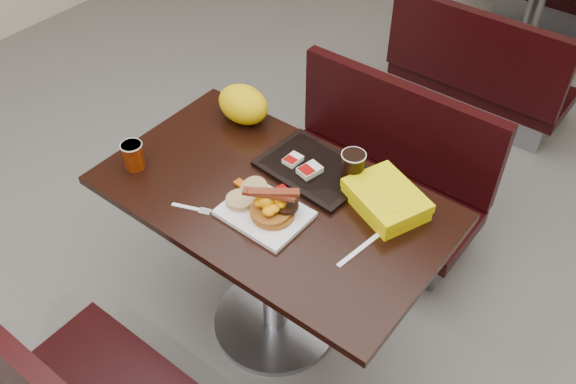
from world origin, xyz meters
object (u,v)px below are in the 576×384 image
Objects in this scene: table_near at (274,266)px; table_far at (534,11)px; tray at (314,169)px; paper_bag at (243,104)px; coffee_cup_near at (133,156)px; bench_far_s at (486,60)px; platter at (265,213)px; fork at (186,207)px; hashbrown_sleeve_right at (310,170)px; knife at (359,250)px; bench_near_n at (372,173)px; clamshell at (386,199)px; pancake_stack at (273,212)px; coffee_cup_far at (353,167)px; hashbrown_sleeve_left at (293,160)px.

table_near is 2.60m from table_far.
tray is 1.77× the size of paper_bag.
table_near is 11.81× the size of coffee_cup_near.
bench_far_s is 2.03m from platter.
fork is (-0.19, -2.82, 0.38)m from table_far.
hashbrown_sleeve_right is (0.52, 0.34, -0.02)m from coffee_cup_near.
hashbrown_sleeve_right is at bearing -110.91° from knife.
bench_near_n is 0.73m from paper_bag.
clamshell reaches higher than bench_near_n.
bench_near_n is 1.00× the size of bench_far_s.
table_near and table_far have the same top height.
clamshell reaches higher than tray.
table_far is at bearing 91.88° from platter.
pancake_stack is 1.40× the size of coffee_cup_near.
clamshell is at bearing 24.57° from coffee_cup_near.
platter reaches higher than table_far.
bench_far_s is at bearing 77.69° from paper_bag.
hashbrown_sleeve_right is at bearing -154.99° from coffee_cup_far.
clamshell reaches higher than bench_far_s.
platter is (0.04, -1.99, 0.40)m from bench_far_s.
knife reaches higher than bench_far_s.
paper_bag is at bearing 174.03° from tray.
hashbrown_sleeve_right reaches higher than table_near.
table_far is (0.00, 2.60, 0.00)m from table_near.
paper_bag is at bearing -129.33° from bench_near_n.
knife reaches higher than bench_near_n.
table_near is 0.48m from fork.
coffee_cup_far reaches higher than coffee_cup_near.
fork is 0.59m from knife.
bench_far_s is 1.74m from paper_bag.
platter is 4.12× the size of hashbrown_sleeve_left.
pancake_stack reaches higher than fork.
table_far is at bearing 64.67° from fork.
paper_bag reaches higher than tray.
bench_far_s is 5.28× the size of knife.
hashbrown_sleeve_right reaches higher than bench_far_s.
tray is at bearing -89.11° from table_far.
fork reaches higher than table_far.
clamshell is at bearing -11.54° from coffee_cup_far.
fork reaches higher than bench_far_s.
table_far reaches higher than bench_near_n.
bench_near_n is 9.07× the size of coffee_cup_far.
table_far is 2.68m from knife.
bench_far_s is at bearing 63.39° from fork.
coffee_cup_near is at bearing -103.01° from bench_far_s.
hashbrown_sleeve_left is 0.34m from paper_bag.
paper_bag is at bearing 140.70° from pancake_stack.
pancake_stack is 1.29× the size of coffee_cup_far.
paper_bag reaches higher than coffee_cup_near.
knife is at bearing -22.00° from paper_bag.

